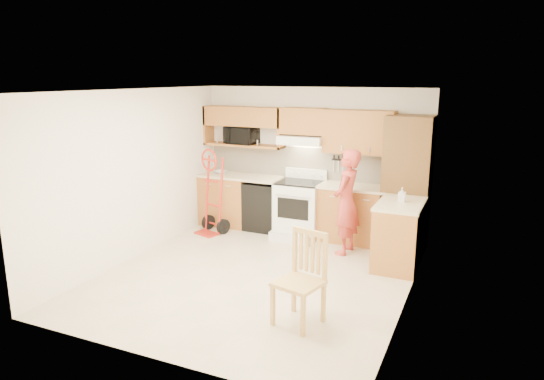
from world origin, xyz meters
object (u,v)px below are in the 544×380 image
Objects in this scene: dining_chair at (299,280)px; hand_truck at (210,196)px; microwave at (241,135)px; person at (346,202)px; range at (298,205)px.

hand_truck is at bearing 150.81° from dining_chair.
person is (2.16, -0.74, -0.84)m from microwave.
microwave is at bearing -104.98° from person.
hand_truck is (-1.45, -0.47, 0.11)m from range.
dining_chair is at bearing -69.09° from range.
person is at bearing 18.15° from hand_truck.
range is 0.68× the size of person.
microwave is at bearing 90.05° from hand_truck.
hand_truck is at bearing -104.54° from microwave.
dining_chair is at bearing -50.13° from microwave.
range is at bearing 35.98° from hand_truck.
person is (0.95, -0.46, 0.26)m from range.
microwave reaches higher than person.
person reaches higher than range.
range is at bearing -9.14° from microwave.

